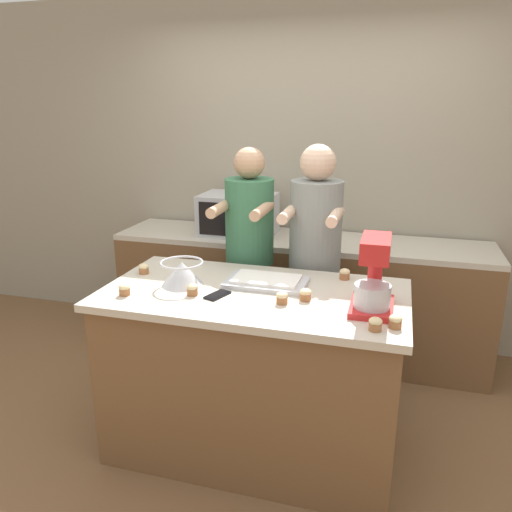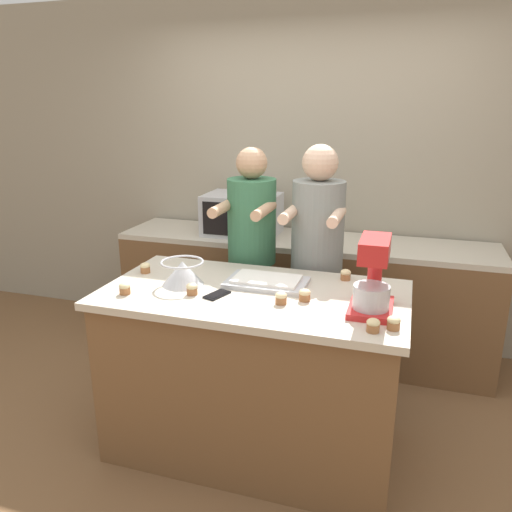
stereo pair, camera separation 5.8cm
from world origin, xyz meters
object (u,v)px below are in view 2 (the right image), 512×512
stand_mixer (373,279)px  cupcake_7 (373,325)px  baking_tray (267,282)px  cupcake_1 (394,323)px  microwave_oven (242,214)px  person_right (316,271)px  mixing_bowl (183,272)px  cupcake_5 (125,288)px  person_left (252,267)px  cupcake_2 (281,298)px  cell_phone (217,295)px  cupcake_4 (346,274)px  cupcake_3 (192,289)px  cupcake_0 (145,268)px  cupcake_6 (305,295)px

stand_mixer → cupcake_7: bearing=-82.7°
baking_tray → cupcake_1: size_ratio=7.07×
stand_mixer → microwave_oven: bearing=129.8°
person_right → mixing_bowl: size_ratio=7.13×
person_right → cupcake_5: (-0.84, -0.85, 0.10)m
person_left → mixing_bowl: 0.68m
mixing_bowl → cupcake_2: bearing=-10.2°
cell_phone → cupcake_2: 0.34m
baking_tray → microwave_oven: microwave_oven is taller
cupcake_2 → cupcake_5: 0.81m
microwave_oven → cupcake_1: size_ratio=9.13×
person_left → cupcake_4: (0.64, -0.30, 0.11)m
cupcake_2 → cupcake_3: same height
microwave_oven → person_left: bearing=-65.8°
person_left → cupcake_1: person_left is taller
stand_mixer → cupcake_3: (-0.89, -0.06, -0.13)m
person_left → cupcake_4: 0.72m
microwave_oven → cupcake_2: 1.50m
baking_tray → cupcake_5: size_ratio=7.07×
cell_phone → cupcake_3: size_ratio=2.60×
cupcake_5 → cupcake_2: bearing=8.0°
cupcake_1 → cupcake_0: bearing=166.0°
person_left → cell_phone: size_ratio=10.28×
stand_mixer → cupcake_2: size_ratio=5.87×
baking_tray → microwave_oven: (-0.52, 1.11, 0.11)m
mixing_bowl → cell_phone: (0.24, -0.10, -0.07)m
person_right → cupcake_7: size_ratio=27.11×
baking_tray → microwave_oven: bearing=115.1°
baking_tray → cupcake_6: (0.24, -0.16, 0.01)m
person_left → cupcake_2: (0.39, -0.74, 0.11)m
cell_phone → cupcake_7: 0.82m
person_left → cupcake_0: bearing=-132.5°
baking_tray → microwave_oven: size_ratio=0.77×
cupcake_0 → cupcake_5: bearing=-78.4°
person_right → baking_tray: person_right is taller
cupcake_3 → cell_phone: bearing=10.3°
cupcake_1 → cupcake_5: same height
cupcake_1 → stand_mixer: bearing=122.6°
cupcake_4 → cupcake_5: 1.19m
mixing_bowl → cupcake_7: bearing=-15.6°
stand_mixer → cupcake_1: bearing=-57.4°
cell_phone → cupcake_4: 0.74m
person_right → baking_tray: bearing=-109.4°
mixing_bowl → baking_tray: bearing=17.2°
microwave_oven → cupcake_6: (0.76, -1.27, -0.09)m
cupcake_2 → cupcake_0: bearing=165.9°
person_left → cupcake_6: person_left is taller
cell_phone → cupcake_6: cupcake_6 is taller
person_right → cupcake_4: bearing=-53.7°
person_right → baking_tray: (-0.18, -0.50, 0.09)m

